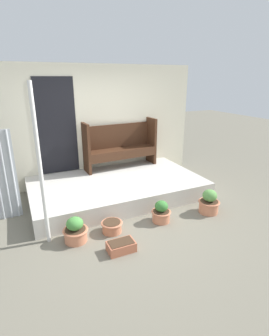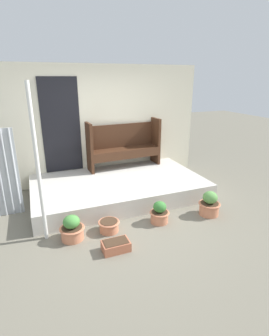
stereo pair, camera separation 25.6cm
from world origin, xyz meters
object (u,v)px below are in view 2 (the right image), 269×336
at_px(flower_pot_right, 160,213).
at_px(flower_pot_far_right, 209,205).
at_px(flower_pot_left, 72,229).
at_px(flower_pot_middle, 109,226).
at_px(support_post, 38,167).
at_px(planter_box_rect, 116,246).
at_px(bench, 124,144).

bearing_deg(flower_pot_right, flower_pot_far_right, -5.61).
height_order(flower_pot_left, flower_pot_far_right, flower_pot_far_right).
relative_size(flower_pot_middle, flower_pot_right, 0.91).
distance_m(flower_pot_left, flower_pot_far_right, 2.38).
relative_size(support_post, planter_box_rect, 5.94).
height_order(support_post, flower_pot_middle, support_post).
distance_m(support_post, flower_pot_right, 2.07).
relative_size(support_post, flower_pot_left, 5.82).
relative_size(flower_pot_left, flower_pot_middle, 1.15).
xyz_separation_m(bench, flower_pot_middle, (-0.97, -2.03, -0.78)).
bearing_deg(support_post, planter_box_rect, -37.20).
xyz_separation_m(support_post, planter_box_rect, (0.89, -0.68, -1.07)).
height_order(bench, planter_box_rect, bench).
bearing_deg(flower_pot_middle, flower_pot_right, -3.03).
bearing_deg(flower_pot_right, planter_box_rect, -153.30).
bearing_deg(bench, planter_box_rect, -114.83).
bearing_deg(flower_pot_left, flower_pot_far_right, -3.28).
bearing_deg(support_post, flower_pot_left, -24.90).
bearing_deg(flower_pot_left, flower_pot_middle, 0.16).
xyz_separation_m(flower_pot_middle, flower_pot_right, (0.87, -0.05, 0.06)).
relative_size(support_post, flower_pot_far_right, 5.18).
relative_size(bench, flower_pot_right, 4.50).
distance_m(support_post, flower_pot_left, 1.05).
height_order(support_post, flower_pot_left, support_post).
relative_size(flower_pot_right, flower_pot_far_right, 0.86).
bearing_deg(flower_pot_far_right, support_post, 173.62).
height_order(support_post, bench, support_post).
height_order(support_post, flower_pot_right, support_post).
bearing_deg(flower_pot_right, flower_pot_middle, 176.97).
bearing_deg(bench, flower_pot_left, -130.19).
bearing_deg(flower_pot_right, flower_pot_left, 178.24).
bearing_deg(flower_pot_right, bench, 87.12).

